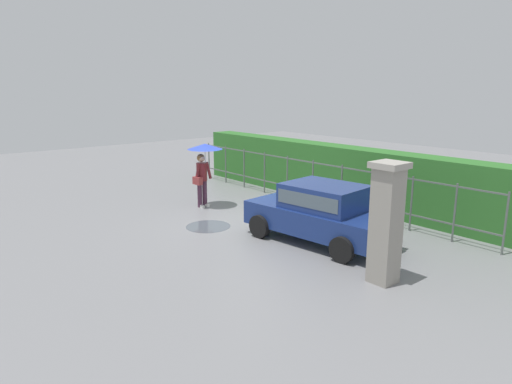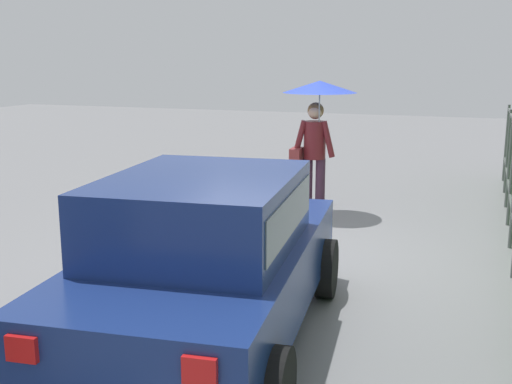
{
  "view_description": "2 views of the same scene",
  "coord_description": "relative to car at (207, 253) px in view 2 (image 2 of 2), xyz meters",
  "views": [
    {
      "loc": [
        9.75,
        -8.04,
        3.78
      ],
      "look_at": [
        0.36,
        -0.16,
        0.97
      ],
      "focal_mm": 31.94,
      "sensor_mm": 36.0,
      "label": 1
    },
    {
      "loc": [
        7.04,
        2.33,
        2.41
      ],
      "look_at": [
        0.13,
        -0.19,
        0.83
      ],
      "focal_mm": 44.36,
      "sensor_mm": 36.0,
      "label": 2
    }
  ],
  "objects": [
    {
      "name": "car",
      "position": [
        0.0,
        0.0,
        0.0
      ],
      "size": [
        3.88,
        2.18,
        1.48
      ],
      "rotation": [
        0.0,
        0.0,
        3.25
      ],
      "color": "navy",
      "rests_on": "ground"
    },
    {
      "name": "puddle_near",
      "position": [
        -2.87,
        -1.45,
        -0.8
      ],
      "size": [
        1.25,
        1.25,
        0.0
      ],
      "primitive_type": "cylinder",
      "color": "#4C545B",
      "rests_on": "ground"
    },
    {
      "name": "pedestrian",
      "position": [
        -4.76,
        -0.31,
        0.76
      ],
      "size": [
        1.11,
        1.11,
        2.06
      ],
      "rotation": [
        0.0,
        0.0,
        0.07
      ],
      "color": "#47283D",
      "rests_on": "ground"
    },
    {
      "name": "ground_plane",
      "position": [
        -2.43,
        -0.21,
        -0.8
      ],
      "size": [
        40.0,
        40.0,
        0.0
      ],
      "primitive_type": "plane",
      "color": "slate"
    }
  ]
}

